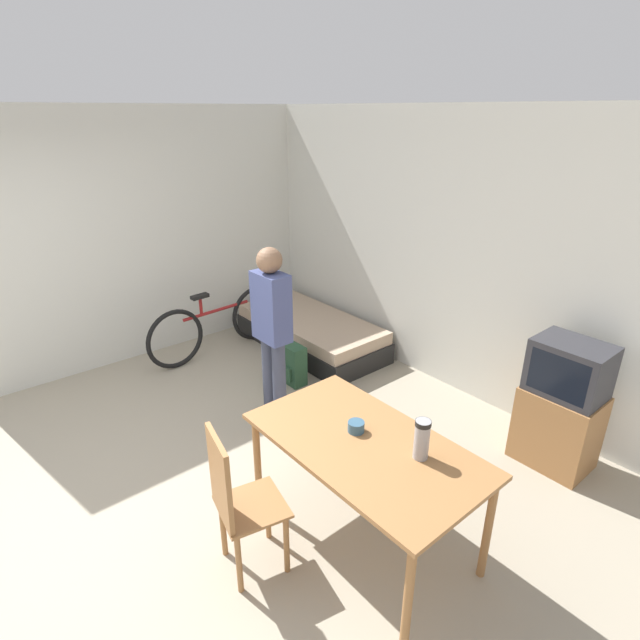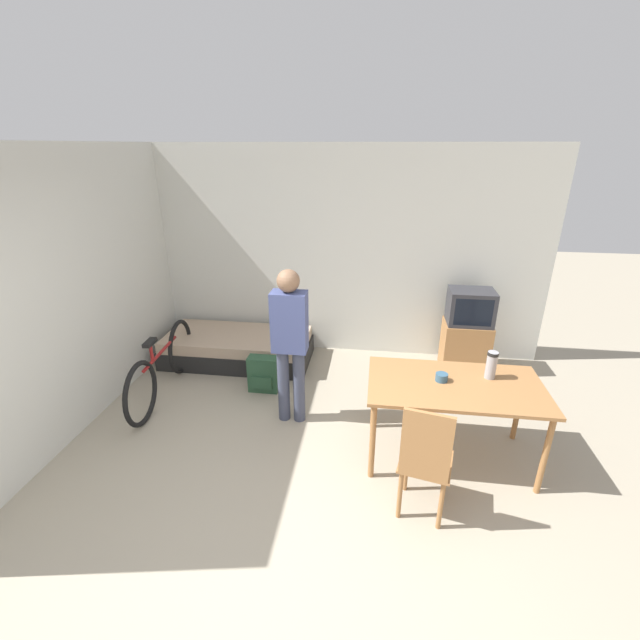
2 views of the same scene
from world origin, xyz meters
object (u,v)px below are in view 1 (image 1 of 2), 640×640
Objects in this scene: backpack at (291,363)px; wooden_chair at (236,499)px; tv at (562,406)px; daybed at (311,332)px; person_standing at (272,324)px; dining_table at (365,453)px; mate_bowl at (356,427)px; thermos_flask at (422,437)px; bicycle at (218,324)px.

wooden_chair is at bearing -44.53° from backpack.
tv is 1.06× the size of wooden_chair.
daybed is 1.17× the size of person_standing.
daybed is 1.27× the size of dining_table.
wooden_chair is 9.52× the size of mate_bowl.
dining_table is 0.17m from mate_bowl.
backpack is (-1.96, 0.89, -0.48)m from dining_table.
dining_table is (2.49, -1.58, 0.51)m from daybed.
tv is 1.64m from thermos_flask.
tv is (2.92, 0.15, 0.33)m from daybed.
dining_table is 3.15m from bicycle.
daybed is at bearing 147.58° from dining_table.
tv is 0.71× the size of dining_table.
wooden_chair is 0.57× the size of bicycle.
mate_bowl is at bearing -165.38° from thermos_flask.
tv is at bearing 72.21° from mate_bowl.
bicycle is (-3.06, 0.66, -0.34)m from dining_table.
daybed is 4.43× the size of backpack.
daybed is 3.23m from thermos_flask.
wooden_chair reaches higher than dining_table.
mate_bowl is at bearing -13.73° from person_standing.
tv reaches higher than backpack.
mate_bowl is at bearing -11.99° from bicycle.
dining_table is at bearing -13.94° from person_standing.
person_standing reaches higher than wooden_chair.
dining_table is 0.81m from wooden_chair.
backpack is at bearing 155.19° from mate_bowl.
thermos_flask is at bearing -27.16° from daybed.
tv is 10.06× the size of mate_bowl.
person_standing is (1.54, -0.28, 0.59)m from bicycle.
dining_table is at bearing -32.42° from daybed.
daybed is 1.72m from person_standing.
daybed is 1.89× the size of wooden_chair.
wooden_chair reaches higher than bicycle.
person_standing is 3.78× the size of backpack.
mate_bowl is (2.37, -1.55, 0.62)m from daybed.
tv is 2.48× the size of backpack.
person_standing is (-1.52, 0.38, 0.25)m from dining_table.
backpack is at bearing -52.68° from daybed.
dining_table is at bearing -24.34° from backpack.
bicycle is (-3.49, -1.07, -0.17)m from tv.
dining_table is at bearing -154.71° from thermos_flask.
bicycle is at bearing 171.32° from thermos_flask.
bicycle is 1.09× the size of person_standing.
daybed is at bearing 133.25° from wooden_chair.
bicycle is at bearing 167.84° from dining_table.
wooden_chair is 2.35m from backpack.
dining_table is at bearing -103.86° from tv.
mate_bowl is (-0.43, -0.11, -0.10)m from thermos_flask.
thermos_flask is 2.39× the size of mate_bowl.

